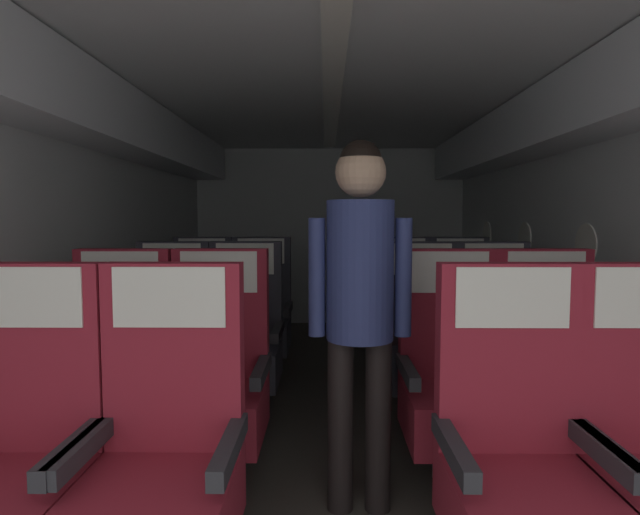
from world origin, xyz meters
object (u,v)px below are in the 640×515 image
(seat_a_left_window, at_px, (16,465))
(seat_d_left_aisle, at_px, (260,318))
(seat_d_right_aisle, at_px, (462,319))
(seat_a_right_window, at_px, (519,466))
(seat_b_right_window, at_px, (453,385))
(seat_c_right_window, at_px, (424,344))
(flight_attendant, at_px, (360,287))
(seat_c_right_aisle, at_px, (497,344))
(seat_a_left_aisle, at_px, (164,465))
(seat_d_right_window, at_px, (403,318))
(seat_c_left_window, at_px, (169,343))
(seat_c_left_aisle, at_px, (243,342))
(seat_b_right_aisle, at_px, (551,384))
(seat_d_left_window, at_px, (200,318))
(seat_b_left_window, at_px, (115,384))
(seat_b_left_aisle, at_px, (216,384))

(seat_a_left_window, xyz_separation_m, seat_d_left_aisle, (0.47, 2.46, 0.00))
(seat_d_right_aisle, bearing_deg, seat_a_right_window, -100.41)
(seat_a_right_window, bearing_deg, seat_b_right_window, 90.95)
(seat_c_right_window, xyz_separation_m, flight_attendant, (-0.47, -1.06, 0.50))
(seat_c_right_aisle, bearing_deg, seat_d_left_aisle, 152.75)
(seat_a_left_aisle, bearing_deg, seat_d_right_window, 65.63)
(seat_c_left_window, distance_m, seat_c_left_aisle, 0.47)
(seat_c_right_aisle, xyz_separation_m, seat_d_right_window, (-0.47, 0.83, 0.00))
(seat_a_left_aisle, relative_size, flight_attendant, 0.70)
(seat_b_right_aisle, relative_size, seat_d_right_aisle, 1.00)
(seat_b_right_window, distance_m, seat_c_right_window, 0.81)
(seat_c_right_window, bearing_deg, seat_d_left_window, 152.77)
(seat_c_left_aisle, bearing_deg, flight_attendant, -58.46)
(seat_c_right_aisle, relative_size, flight_attendant, 0.70)
(seat_c_right_window, xyz_separation_m, seat_d_right_aisle, (0.45, 0.83, 0.00))
(seat_b_right_aisle, bearing_deg, seat_c_left_window, 158.60)
(seat_b_left_window, bearing_deg, seat_b_left_aisle, 1.54)
(seat_b_right_window, distance_m, seat_d_left_aisle, 1.98)
(seat_d_right_window, distance_m, flight_attendant, 2.01)
(seat_b_right_aisle, distance_m, seat_b_right_window, 0.47)
(seat_c_right_aisle, xyz_separation_m, seat_d_right_aisle, (-0.01, 0.82, 0.00))
(seat_c_right_aisle, height_order, seat_d_right_aisle, same)
(seat_b_left_aisle, height_order, seat_c_right_window, same)
(seat_d_right_aisle, bearing_deg, seat_d_left_window, -179.95)
(seat_c_left_window, height_order, seat_d_right_aisle, same)
(seat_b_left_aisle, distance_m, seat_c_left_aisle, 0.83)
(seat_b_left_window, xyz_separation_m, seat_b_right_window, (1.59, 0.02, 0.00))
(seat_a_left_aisle, xyz_separation_m, seat_c_left_window, (-0.47, 1.63, 0.00))
(seat_a_right_window, bearing_deg, seat_b_left_aisle, 144.31)
(seat_b_left_window, relative_size, seat_c_right_aisle, 1.00)
(seat_a_left_aisle, distance_m, seat_b_left_window, 0.94)
(seat_d_left_aisle, relative_size, seat_d_right_window, 1.00)
(seat_b_left_aisle, xyz_separation_m, seat_b_right_aisle, (1.58, 0.01, 0.00))
(seat_c_right_aisle, bearing_deg, seat_b_right_window, -119.98)
(seat_b_right_aisle, relative_size, seat_c_right_window, 1.00)
(seat_b_left_window, xyz_separation_m, seat_b_left_aisle, (0.47, 0.01, 0.00))
(seat_b_left_aisle, xyz_separation_m, seat_d_right_aisle, (1.58, 1.64, 0.00))
(seat_b_right_window, relative_size, seat_c_left_aisle, 1.00)
(seat_c_left_window, bearing_deg, seat_a_left_aisle, -73.87)
(seat_a_left_aisle, height_order, seat_c_right_aisle, same)
(seat_c_right_window, height_order, flight_attendant, flight_attendant)
(seat_b_right_window, xyz_separation_m, seat_d_left_window, (-1.59, 1.63, 0.00))
(seat_b_left_window, bearing_deg, seat_b_right_aisle, 0.70)
(seat_c_left_window, distance_m, seat_d_left_aisle, 0.95)
(seat_c_left_window, bearing_deg, seat_d_left_window, 90.13)
(seat_a_left_window, bearing_deg, seat_b_left_aisle, 60.42)
(seat_b_right_aisle, distance_m, seat_d_left_window, 2.62)
(seat_b_right_window, bearing_deg, seat_b_right_aisle, 1.19)
(seat_b_left_aisle, height_order, seat_c_right_aisle, same)
(seat_a_left_aisle, distance_m, seat_c_right_window, 1.98)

